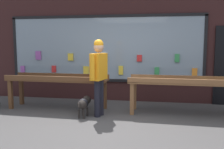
{
  "coord_description": "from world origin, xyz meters",
  "views": [
    {
      "loc": [
        0.86,
        -4.72,
        1.62
      ],
      "look_at": [
        -0.11,
        0.93,
        0.92
      ],
      "focal_mm": 40.0,
      "sensor_mm": 36.0,
      "label": 1
    }
  ],
  "objects_px": {
    "display_table_right": "(184,84)",
    "person_browsing": "(99,71)",
    "small_dog": "(84,103)",
    "display_table_left": "(57,82)"
  },
  "relations": [
    {
      "from": "display_table_right",
      "to": "small_dog",
      "type": "height_order",
      "value": "display_table_right"
    },
    {
      "from": "display_table_right",
      "to": "person_browsing",
      "type": "xyz_separation_m",
      "value": [
        -1.89,
        -0.46,
        0.32
      ]
    },
    {
      "from": "display_table_left",
      "to": "display_table_right",
      "type": "bearing_deg",
      "value": 0.13
    },
    {
      "from": "display_table_left",
      "to": "display_table_right",
      "type": "relative_size",
      "value": 1.0
    },
    {
      "from": "display_table_left",
      "to": "small_dog",
      "type": "relative_size",
      "value": 4.32
    },
    {
      "from": "person_browsing",
      "to": "display_table_left",
      "type": "bearing_deg",
      "value": 82.39
    },
    {
      "from": "display_table_left",
      "to": "display_table_right",
      "type": "distance_m",
      "value": 3.06
    },
    {
      "from": "small_dog",
      "to": "display_table_right",
      "type": "bearing_deg",
      "value": -69.96
    },
    {
      "from": "display_table_right",
      "to": "small_dog",
      "type": "distance_m",
      "value": 2.32
    },
    {
      "from": "display_table_left",
      "to": "small_dog",
      "type": "height_order",
      "value": "display_table_left"
    }
  ]
}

